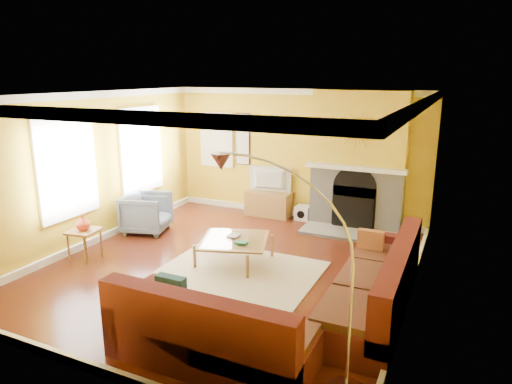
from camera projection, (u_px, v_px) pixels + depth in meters
The scene contains 27 objects.
floor at pixel (230, 267), 7.31m from camera, with size 5.50×6.00×0.02m, color #5C2313.
ceiling at pixel (228, 94), 6.62m from camera, with size 5.50×6.00×0.02m, color white.
wall_back at pixel (297, 154), 9.61m from camera, with size 5.50×0.02×2.70m, color gold.
wall_front at pixel (79, 252), 4.32m from camera, with size 5.50×0.02×2.70m, color gold.
wall_left at pixel (92, 169), 8.09m from camera, with size 0.02×6.00×2.70m, color gold.
wall_right at pixel (419, 206), 5.84m from camera, with size 0.02×6.00×2.70m, color gold.
baseboard at pixel (230, 263), 7.29m from camera, with size 5.50×6.00×0.12m, color white, non-canonical shape.
crown_molding at pixel (228, 99), 6.64m from camera, with size 5.50×6.00×0.12m, color white, non-canonical shape.
window_left_near at pixel (140, 150), 9.18m from camera, with size 0.06×1.22×1.72m, color white.
window_left_far at pixel (66, 167), 7.51m from camera, with size 0.06×1.22×1.72m, color white.
window_back at pixel (217, 140), 10.29m from camera, with size 0.82×0.06×1.22m, color white.
wall_art at pixel (243, 139), 10.02m from camera, with size 0.34×0.04×1.14m, color white.
fireplace at pixel (358, 161), 8.87m from camera, with size 1.80×0.40×2.70m, color #9A9691, non-canonical shape.
mantel at pixel (355, 168), 8.68m from camera, with size 1.92×0.22×0.08m, color white.
hearth at pixel (348, 233), 8.72m from camera, with size 1.80×0.70×0.06m, color #9A9691.
sunburst at pixel (357, 131), 8.52m from camera, with size 0.70×0.04×0.70m, color olive, non-canonical shape.
rug at pixel (240, 270), 7.13m from camera, with size 2.40×1.80×0.02m, color beige.
sectional_sofa at pixel (288, 276), 5.89m from camera, with size 2.86×3.67×0.90m, color #5A1E1D, non-canonical shape.
coffee_table at pixel (234, 251), 7.41m from camera, with size 1.04×1.04×0.41m, color white, non-canonical shape.
media_console at pixel (269, 204), 9.87m from camera, with size 0.97×0.44×0.53m, color olive.
tv at pixel (269, 180), 9.73m from camera, with size 0.93×0.12×0.54m, color black.
subwoofer at pixel (303, 213), 9.62m from camera, with size 0.30×0.30×0.30m, color white.
armchair at pixel (147, 213), 8.82m from camera, with size 0.81×0.83×0.76m, color slate.
side_table at pixel (85, 244), 7.56m from camera, with size 0.45×0.45×0.50m, color olive, non-canonical shape.
vase at pixel (83, 223), 7.46m from camera, with size 0.24×0.24×0.25m, color #E04220.
book at pixel (229, 235), 7.51m from camera, with size 0.18×0.24×0.02m, color white.
arc_lamp at pixel (289, 275), 4.35m from camera, with size 1.42×0.36×2.25m, color silver, non-canonical shape.
Camera 1 is at (3.23, -5.96, 2.99)m, focal length 32.00 mm.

